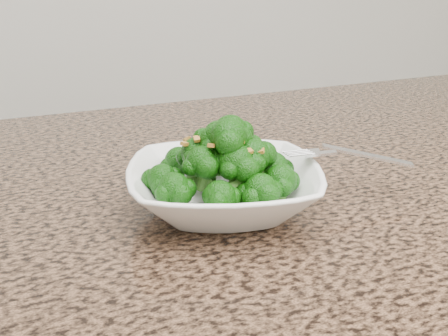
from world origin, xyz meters
name	(u,v)px	position (x,y,z in m)	size (l,w,h in m)	color
granite_counter	(309,203)	(0.00, 0.30, 0.89)	(1.64, 1.04, 0.03)	brown
bowl	(224,188)	(-0.12, 0.29, 0.93)	(0.21, 0.21, 0.05)	white
broccoli_pile	(224,136)	(-0.12, 0.29, 0.99)	(0.19, 0.19, 0.07)	#114F09
garlic_topping	(224,103)	(-0.12, 0.29, 1.02)	(0.11, 0.11, 0.01)	#B9802D
fork	(330,153)	(0.00, 0.27, 0.96)	(0.18, 0.03, 0.01)	silver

